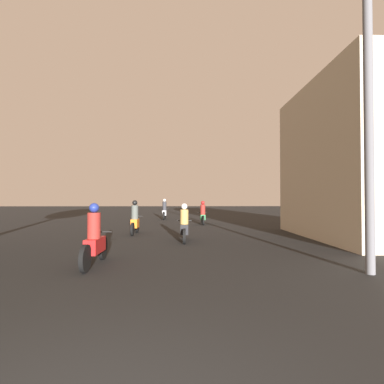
% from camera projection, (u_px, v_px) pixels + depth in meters
% --- Properties ---
extents(motorcycle_red, '(0.60, 2.11, 1.57)m').
position_uv_depth(motorcycle_red, '(95.00, 241.00, 7.51)').
color(motorcycle_red, black).
rests_on(motorcycle_red, ground_plane).
extents(motorcycle_black, '(0.60, 2.01, 1.48)m').
position_uv_depth(motorcycle_black, '(184.00, 226.00, 11.76)').
color(motorcycle_black, black).
rests_on(motorcycle_black, ground_plane).
extents(motorcycle_orange, '(0.60, 1.94, 1.59)m').
position_uv_depth(motorcycle_orange, '(135.00, 220.00, 14.07)').
color(motorcycle_orange, black).
rests_on(motorcycle_orange, ground_plane).
extents(motorcycle_green, '(0.60, 1.93, 1.51)m').
position_uv_depth(motorcycle_green, '(203.00, 215.00, 19.31)').
color(motorcycle_green, black).
rests_on(motorcycle_green, ground_plane).
extents(motorcycle_silver, '(0.60, 1.97, 1.63)m').
position_uv_depth(motorcycle_silver, '(165.00, 211.00, 23.78)').
color(motorcycle_silver, black).
rests_on(motorcycle_silver, ground_plane).
extents(building_right_near, '(5.66, 7.50, 6.57)m').
position_uv_depth(building_right_near, '(375.00, 161.00, 12.68)').
color(building_right_near, beige).
rests_on(building_right_near, ground_plane).
extents(utility_pole_near, '(1.60, 0.20, 7.30)m').
position_uv_depth(utility_pole_near, '(368.00, 104.00, 6.73)').
color(utility_pole_near, slate).
rests_on(utility_pole_near, ground_plane).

